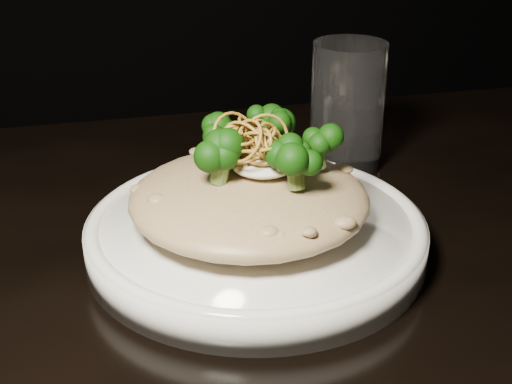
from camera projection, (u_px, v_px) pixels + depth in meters
table at (317, 354)px, 0.61m from camera, size 1.10×0.80×0.75m
plate at (256, 236)px, 0.59m from camera, size 0.28×0.28×0.03m
risotto at (249, 198)px, 0.57m from camera, size 0.19×0.19×0.04m
broccoli at (263, 147)px, 0.56m from camera, size 0.12×0.12×0.04m
cheese at (263, 164)px, 0.57m from camera, size 0.05×0.05×0.01m
shallots at (252, 137)px, 0.55m from camera, size 0.05×0.05×0.03m
drinking_glass at (347, 107)px, 0.73m from camera, size 0.08×0.08×0.13m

